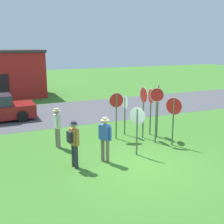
{
  "coord_description": "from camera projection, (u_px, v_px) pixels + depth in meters",
  "views": [
    {
      "loc": [
        -4.82,
        -8.4,
        4.39
      ],
      "look_at": [
        0.23,
        3.15,
        1.3
      ],
      "focal_mm": 44.96,
      "sensor_mm": 36.0,
      "label": 1
    }
  ],
  "objects": [
    {
      "name": "stop_sign_center_cluster",
      "position": [
        137.0,
        123.0,
        11.05
      ],
      "size": [
        0.38,
        0.58,
        1.97
      ],
      "color": "#51664C",
      "rests_on": "ground"
    },
    {
      "name": "person_in_teal",
      "position": [
        57.0,
        126.0,
        11.95
      ],
      "size": [
        0.32,
        0.56,
        1.74
      ],
      "color": "#7A6B56",
      "rests_on": "ground"
    },
    {
      "name": "stop_sign_rear_right",
      "position": [
        143.0,
        104.0,
        13.01
      ],
      "size": [
        0.08,
        0.75,
        2.45
      ],
      "color": "#51664C",
      "rests_on": "ground"
    },
    {
      "name": "person_with_sunhat",
      "position": [
        105.0,
        137.0,
        10.49
      ],
      "size": [
        0.39,
        0.48,
        1.74
      ],
      "color": "#7A6B56",
      "rests_on": "ground"
    },
    {
      "name": "stop_sign_low_front",
      "position": [
        116.0,
        108.0,
        12.91
      ],
      "size": [
        0.7,
        0.15,
        2.2
      ],
      "color": "#51664C",
      "rests_on": "ground"
    },
    {
      "name": "street_asphalt",
      "position": [
        73.0,
        112.0,
        18.47
      ],
      "size": [
        60.0,
        6.4,
        0.01
      ],
      "primitive_type": "cube",
      "color": "#4C4C51",
      "rests_on": "ground"
    },
    {
      "name": "ground_plane",
      "position": [
        140.0,
        165.0,
        10.4
      ],
      "size": [
        80.0,
        80.0,
        0.0
      ],
      "primitive_type": "plane",
      "color": "#3D7528"
    },
    {
      "name": "stop_sign_nearest",
      "position": [
        125.0,
        109.0,
        13.55
      ],
      "size": [
        0.07,
        0.65,
        1.96
      ],
      "color": "#51664C",
      "rests_on": "ground"
    },
    {
      "name": "stop_sign_leaning_left",
      "position": [
        151.0,
        103.0,
        13.52
      ],
      "size": [
        0.16,
        0.74,
        2.3
      ],
      "color": "#51664C",
      "rests_on": "ground"
    },
    {
      "name": "stop_sign_leaning_right",
      "position": [
        158.0,
        102.0,
        13.08
      ],
      "size": [
        0.41,
        0.51,
        2.57
      ],
      "color": "#51664C",
      "rests_on": "ground"
    },
    {
      "name": "stop_sign_rear_left",
      "position": [
        156.0,
        107.0,
        12.39
      ],
      "size": [
        0.53,
        0.39,
        2.51
      ],
      "color": "#51664C",
      "rests_on": "ground"
    },
    {
      "name": "building_background",
      "position": [
        0.0,
        74.0,
        23.25
      ],
      "size": [
        7.12,
        4.54,
        3.89
      ],
      "color": "#B2231E",
      "rests_on": "ground"
    },
    {
      "name": "person_near_signs",
      "position": [
        74.0,
        141.0,
        9.98
      ],
      "size": [
        0.42,
        0.56,
        1.74
      ],
      "color": "#2D2D33",
      "rests_on": "ground"
    },
    {
      "name": "stop_sign_far_back",
      "position": [
        174.0,
        113.0,
        12.11
      ],
      "size": [
        0.4,
        0.68,
        2.16
      ],
      "color": "#51664C",
      "rests_on": "ground"
    }
  ]
}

